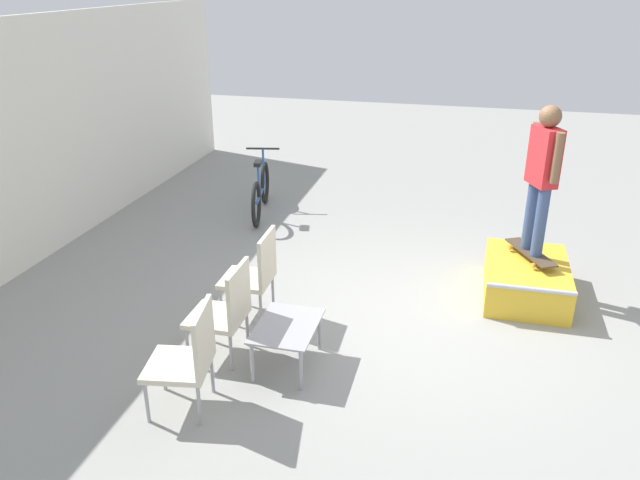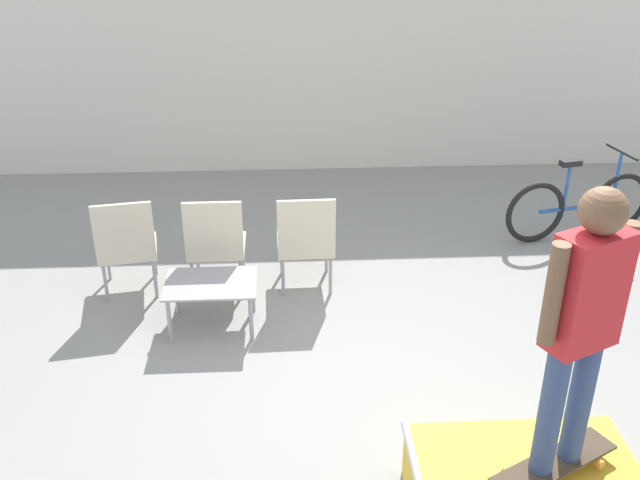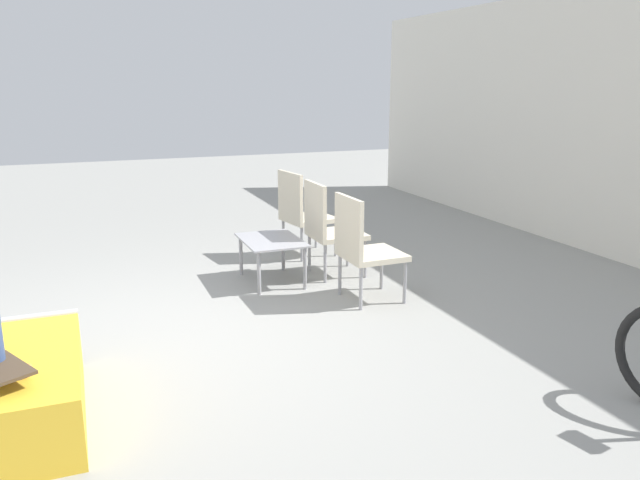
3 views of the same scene
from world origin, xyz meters
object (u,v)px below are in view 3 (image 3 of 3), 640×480
at_px(patio_chair_left, 301,210).
at_px(patio_chair_right, 362,244).
at_px(coffee_table, 271,245).
at_px(patio_chair_center, 328,225).

distance_m(patio_chair_left, patio_chair_right, 1.63).
distance_m(coffee_table, patio_chair_right, 1.03).
height_order(patio_chair_left, patio_chair_right, same).
height_order(coffee_table, patio_chair_right, patio_chair_right).
distance_m(coffee_table, patio_chair_center, 0.62).
distance_m(patio_chair_left, patio_chair_center, 0.81).
bearing_deg(patio_chair_right, coffee_table, 34.76).
relative_size(patio_chair_left, patio_chair_right, 1.00).
bearing_deg(patio_chair_center, patio_chair_left, -0.42).
relative_size(coffee_table, patio_chair_center, 0.79).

